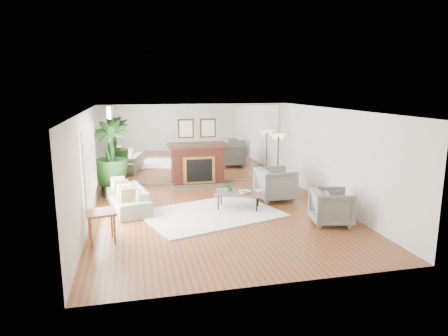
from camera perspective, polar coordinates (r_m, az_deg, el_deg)
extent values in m
plane|color=brown|center=(9.63, -0.48, -6.81)|extent=(7.00, 7.00, 0.00)
cube|color=silver|center=(9.16, -19.09, -0.32)|extent=(0.02, 7.00, 2.50)
cube|color=silver|center=(10.36, 15.88, 1.20)|extent=(0.02, 7.00, 2.50)
cube|color=silver|center=(12.69, -3.90, 3.46)|extent=(6.00, 0.02, 2.50)
cube|color=silver|center=(12.67, -3.88, 3.44)|extent=(5.40, 0.04, 2.40)
cube|color=#B2E09E|center=(9.53, -18.70, 0.76)|extent=(0.04, 2.40, 1.50)
cube|color=maroon|center=(12.60, -3.70, 0.40)|extent=(1.60, 0.40, 1.20)
cube|color=gold|center=(12.42, -3.54, -0.33)|extent=(1.00, 0.04, 0.85)
cube|color=black|center=(12.40, -3.53, -0.35)|extent=(0.80, 0.04, 0.70)
cube|color=#564D44|center=(12.39, -3.41, -2.56)|extent=(1.70, 0.55, 0.03)
cube|color=#462516|center=(12.47, -3.73, 3.17)|extent=(1.85, 0.46, 0.10)
cube|color=black|center=(12.52, -5.47, 5.62)|extent=(0.50, 0.04, 0.60)
cube|color=black|center=(12.63, -2.31, 5.72)|extent=(0.50, 0.04, 0.60)
cube|color=silver|center=(9.72, -1.86, -6.52)|extent=(3.65, 3.08, 0.03)
cube|color=#564D44|center=(10.00, 2.08, -3.55)|extent=(1.31, 1.04, 0.06)
cylinder|color=black|center=(9.90, -0.83, -5.08)|extent=(0.03, 0.03, 0.40)
cylinder|color=black|center=(9.80, 4.70, -5.29)|extent=(0.03, 0.03, 0.40)
cylinder|color=black|center=(10.35, -0.41, -4.33)|extent=(0.03, 0.03, 0.40)
cylinder|color=black|center=(10.25, 4.87, -4.53)|extent=(0.03, 0.03, 0.40)
imported|color=gray|center=(10.27, -13.55, -4.28)|extent=(1.16, 2.09, 0.58)
imported|color=gray|center=(10.92, 7.39, -2.28)|extent=(0.99, 0.97, 0.88)
imported|color=gray|center=(9.28, 15.12, -5.37)|extent=(1.03, 1.01, 0.79)
cube|color=#945D3B|center=(8.25, -17.19, -6.10)|extent=(0.64, 0.64, 0.04)
cylinder|color=#945D3B|center=(8.12, -18.45, -8.75)|extent=(0.04, 0.04, 0.59)
cylinder|color=#945D3B|center=(8.16, -15.35, -8.47)|extent=(0.04, 0.04, 0.59)
cylinder|color=#945D3B|center=(8.54, -18.70, -7.78)|extent=(0.04, 0.04, 0.59)
cylinder|color=#945D3B|center=(8.57, -15.75, -7.51)|extent=(0.04, 0.04, 0.59)
cylinder|color=black|center=(11.77, -15.65, -2.71)|extent=(0.61, 0.61, 0.44)
imported|color=#2E5920|center=(11.58, -15.91, 2.05)|extent=(1.21, 1.21, 1.81)
cylinder|color=black|center=(12.99, 7.61, -1.97)|extent=(0.26, 0.26, 0.04)
cylinder|color=black|center=(12.83, 7.70, 1.22)|extent=(0.03, 0.03, 1.50)
cone|color=white|center=(12.69, 7.31, 4.33)|extent=(0.28, 0.28, 0.21)
cone|color=white|center=(12.77, 8.26, 4.35)|extent=(0.28, 0.28, 0.21)
imported|color=#2E5920|center=(9.98, 0.82, -2.56)|extent=(0.31, 0.29, 0.28)
imported|color=#945D3B|center=(9.82, 2.94, -3.47)|extent=(0.33, 0.33, 0.07)
imported|color=#945D3B|center=(10.06, 4.52, -3.26)|extent=(0.20, 0.27, 0.02)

